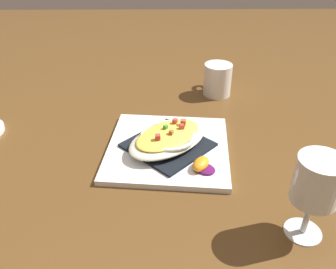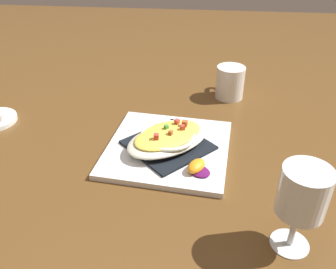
# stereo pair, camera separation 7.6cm
# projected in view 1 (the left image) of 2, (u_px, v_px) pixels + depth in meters

# --- Properties ---
(ground_plane) EXTENTS (2.60, 2.60, 0.00)m
(ground_plane) POSITION_uv_depth(u_px,v_px,m) (168.00, 151.00, 0.78)
(ground_plane) COLOR brown
(square_plate) EXTENTS (0.29, 0.29, 0.01)m
(square_plate) POSITION_uv_depth(u_px,v_px,m) (168.00, 148.00, 0.78)
(square_plate) COLOR white
(square_plate) RESTS_ON ground_plane
(folded_napkin) EXTENTS (0.22, 0.22, 0.01)m
(folded_napkin) POSITION_uv_depth(u_px,v_px,m) (168.00, 145.00, 0.77)
(folded_napkin) COLOR black
(folded_napkin) RESTS_ON square_plate
(gratin_dish) EXTENTS (0.22, 0.22, 0.04)m
(gratin_dish) POSITION_uv_depth(u_px,v_px,m) (168.00, 137.00, 0.76)
(gratin_dish) COLOR silver
(gratin_dish) RESTS_ON folded_napkin
(orange_garnish) EXTENTS (0.06, 0.06, 0.02)m
(orange_garnish) POSITION_uv_depth(u_px,v_px,m) (202.00, 165.00, 0.70)
(orange_garnish) COLOR #561354
(orange_garnish) RESTS_ON square_plate
(coffee_mug) EXTENTS (0.08, 0.11, 0.09)m
(coffee_mug) POSITION_uv_depth(u_px,v_px,m) (217.00, 81.00, 1.00)
(coffee_mug) COLOR white
(coffee_mug) RESTS_ON ground_plane
(stemmed_glass) EXTENTS (0.07, 0.07, 0.15)m
(stemmed_glass) POSITION_uv_depth(u_px,v_px,m) (317.00, 185.00, 0.53)
(stemmed_glass) COLOR white
(stemmed_glass) RESTS_ON ground_plane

